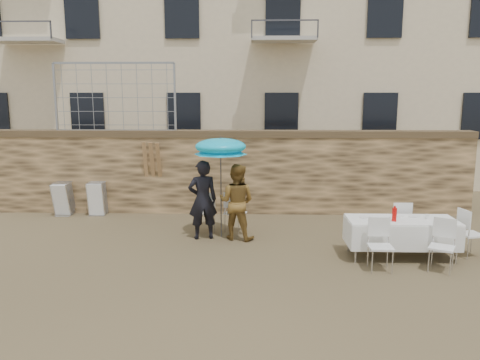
{
  "coord_description": "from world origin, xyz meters",
  "views": [
    {
      "loc": [
        0.66,
        -7.5,
        3.16
      ],
      "look_at": [
        0.4,
        2.2,
        1.4
      ],
      "focal_mm": 35.0,
      "sensor_mm": 36.0,
      "label": 1
    }
  ],
  "objects_px": {
    "banquet_table": "(402,221)",
    "chair_stack_right": "(99,197)",
    "table_chair_side": "(471,233)",
    "table_chair_front_right": "(442,246)",
    "man_suit": "(203,200)",
    "chair_stack_left": "(66,197)",
    "umbrella": "(221,149)",
    "woman_dress": "(237,202)",
    "couple_chair_left": "(205,212)",
    "couple_chair_right": "(235,212)",
    "soda_bottle": "(394,215)",
    "table_chair_back": "(399,223)",
    "table_chair_front_left": "(381,246)"
  },
  "relations": [
    {
      "from": "couple_chair_right",
      "to": "banquet_table",
      "type": "distance_m",
      "value": 3.74
    },
    {
      "from": "banquet_table",
      "to": "table_chair_front_right",
      "type": "distance_m",
      "value": 0.94
    },
    {
      "from": "woman_dress",
      "to": "table_chair_back",
      "type": "relative_size",
      "value": 1.76
    },
    {
      "from": "couple_chair_left",
      "to": "table_chair_side",
      "type": "distance_m",
      "value": 5.65
    },
    {
      "from": "table_chair_front_left",
      "to": "table_chair_side",
      "type": "distance_m",
      "value": 2.17
    },
    {
      "from": "umbrella",
      "to": "soda_bottle",
      "type": "bearing_deg",
      "value": -21.91
    },
    {
      "from": "woman_dress",
      "to": "table_chair_front_right",
      "type": "height_order",
      "value": "woman_dress"
    },
    {
      "from": "couple_chair_right",
      "to": "table_chair_front_left",
      "type": "distance_m",
      "value": 3.65
    },
    {
      "from": "couple_chair_right",
      "to": "table_chair_front_right",
      "type": "height_order",
      "value": "same"
    },
    {
      "from": "banquet_table",
      "to": "chair_stack_right",
      "type": "height_order",
      "value": "chair_stack_right"
    },
    {
      "from": "chair_stack_left",
      "to": "chair_stack_right",
      "type": "distance_m",
      "value": 0.9
    },
    {
      "from": "couple_chair_left",
      "to": "table_chair_side",
      "type": "xyz_separation_m",
      "value": [
        5.43,
        -1.58,
        0.0
      ]
    },
    {
      "from": "umbrella",
      "to": "table_chair_front_left",
      "type": "xyz_separation_m",
      "value": [
        3.03,
        -1.98,
        -1.52
      ]
    },
    {
      "from": "couple_chair_left",
      "to": "table_chair_front_right",
      "type": "bearing_deg",
      "value": 136.25
    },
    {
      "from": "chair_stack_left",
      "to": "chair_stack_right",
      "type": "bearing_deg",
      "value": 0.0
    },
    {
      "from": "table_chair_side",
      "to": "banquet_table",
      "type": "bearing_deg",
      "value": 81.89
    },
    {
      "from": "man_suit",
      "to": "table_chair_side",
      "type": "relative_size",
      "value": 1.84
    },
    {
      "from": "woman_dress",
      "to": "soda_bottle",
      "type": "height_order",
      "value": "woman_dress"
    },
    {
      "from": "man_suit",
      "to": "table_chair_front_left",
      "type": "height_order",
      "value": "man_suit"
    },
    {
      "from": "woman_dress",
      "to": "table_chair_front_right",
      "type": "distance_m",
      "value": 4.24
    },
    {
      "from": "chair_stack_right",
      "to": "table_chair_side",
      "type": "bearing_deg",
      "value": -20.53
    },
    {
      "from": "couple_chair_right",
      "to": "umbrella",
      "type": "bearing_deg",
      "value": 83.03
    },
    {
      "from": "banquet_table",
      "to": "table_chair_front_left",
      "type": "distance_m",
      "value": 0.99
    },
    {
      "from": "man_suit",
      "to": "chair_stack_right",
      "type": "bearing_deg",
      "value": -49.09
    },
    {
      "from": "chair_stack_left",
      "to": "table_chair_back",
      "type": "bearing_deg",
      "value": -16.83
    },
    {
      "from": "soda_bottle",
      "to": "chair_stack_left",
      "type": "bearing_deg",
      "value": 156.23
    },
    {
      "from": "woman_dress",
      "to": "table_chair_back",
      "type": "xyz_separation_m",
      "value": [
        3.48,
        -0.33,
        -0.36
      ]
    },
    {
      "from": "table_chair_front_right",
      "to": "chair_stack_left",
      "type": "relative_size",
      "value": 1.04
    },
    {
      "from": "man_suit",
      "to": "table_chair_side",
      "type": "height_order",
      "value": "man_suit"
    },
    {
      "from": "table_chair_front_right",
      "to": "chair_stack_right",
      "type": "relative_size",
      "value": 1.04
    },
    {
      "from": "umbrella",
      "to": "soda_bottle",
      "type": "relative_size",
      "value": 8.12
    },
    {
      "from": "couple_chair_right",
      "to": "soda_bottle",
      "type": "relative_size",
      "value": 3.69
    },
    {
      "from": "banquet_table",
      "to": "chair_stack_right",
      "type": "relative_size",
      "value": 2.28
    },
    {
      "from": "man_suit",
      "to": "table_chair_back",
      "type": "distance_m",
      "value": 4.26
    },
    {
      "from": "banquet_table",
      "to": "chair_stack_left",
      "type": "relative_size",
      "value": 2.28
    },
    {
      "from": "woman_dress",
      "to": "umbrella",
      "type": "relative_size",
      "value": 0.8
    },
    {
      "from": "umbrella",
      "to": "chair_stack_right",
      "type": "relative_size",
      "value": 2.29
    },
    {
      "from": "table_chair_front_right",
      "to": "chair_stack_left",
      "type": "height_order",
      "value": "table_chair_front_right"
    },
    {
      "from": "woman_dress",
      "to": "umbrella",
      "type": "height_order",
      "value": "umbrella"
    },
    {
      "from": "table_chair_front_left",
      "to": "banquet_table",
      "type": "bearing_deg",
      "value": 51.9
    },
    {
      "from": "man_suit",
      "to": "umbrella",
      "type": "distance_m",
      "value": 1.19
    },
    {
      "from": "chair_stack_left",
      "to": "couple_chair_left",
      "type": "bearing_deg",
      "value": -22.01
    },
    {
      "from": "table_chair_back",
      "to": "couple_chair_left",
      "type": "bearing_deg",
      "value": -14.02
    },
    {
      "from": "couple_chair_left",
      "to": "man_suit",
      "type": "bearing_deg",
      "value": 74.46
    },
    {
      "from": "umbrella",
      "to": "couple_chair_left",
      "type": "xyz_separation_m",
      "value": [
        -0.4,
        0.45,
        -1.52
      ]
    },
    {
      "from": "table_chair_front_right",
      "to": "table_chair_side",
      "type": "relative_size",
      "value": 1.0
    },
    {
      "from": "table_chair_side",
      "to": "chair_stack_left",
      "type": "distance_m",
      "value": 9.88
    },
    {
      "from": "man_suit",
      "to": "couple_chair_right",
      "type": "height_order",
      "value": "man_suit"
    },
    {
      "from": "woman_dress",
      "to": "couple_chair_left",
      "type": "distance_m",
      "value": 1.0
    },
    {
      "from": "man_suit",
      "to": "chair_stack_left",
      "type": "distance_m",
      "value": 4.49
    }
  ]
}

